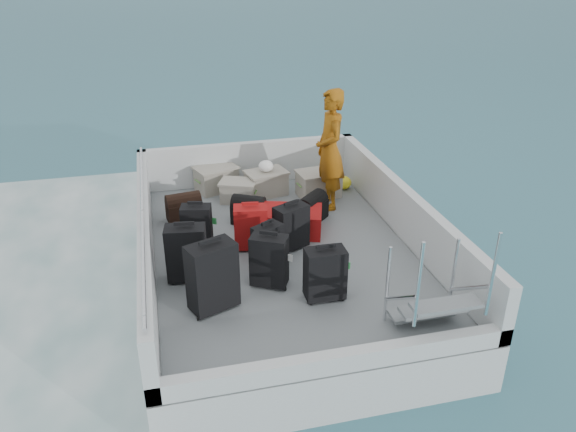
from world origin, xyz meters
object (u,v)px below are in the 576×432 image
suitcase_0 (212,277)px  suitcase_4 (268,246)px  crate_0 (216,179)px  suitcase_5 (251,228)px  suitcase_8 (290,221)px  suitcase_1 (187,254)px  crate_2 (266,184)px  passenger (330,150)px  suitcase_3 (269,261)px  suitcase_7 (291,227)px  crate_1 (239,192)px  suitcase_2 (197,226)px  suitcase_6 (325,274)px  crate_3 (319,185)px

suitcase_0 → suitcase_4: 1.09m
crate_0 → suitcase_5: bearing=-84.4°
suitcase_8 → suitcase_1: bearing=139.8°
crate_2 → passenger: (0.84, -0.67, 0.73)m
suitcase_3 → suitcase_4: (0.08, 0.45, -0.04)m
suitcase_4 → suitcase_5: size_ratio=0.93×
suitcase_7 → passenger: (0.88, 1.17, 0.60)m
suitcase_0 → suitcase_5: bearing=40.7°
suitcase_1 → crate_1: bearing=74.3°
passenger → suitcase_5: bearing=-53.0°
suitcase_1 → suitcase_4: size_ratio=1.26×
suitcase_5 → crate_0: (-0.20, 2.08, -0.11)m
suitcase_2 → suitcase_0: bearing=-76.2°
crate_0 → suitcase_4: bearing=-82.7°
suitcase_5 → suitcase_7: bearing=-4.7°
suitcase_1 → suitcase_6: size_ratio=1.13×
suitcase_4 → crate_2: size_ratio=0.92×
suitcase_0 → suitcase_3: bearing=2.4°
crate_0 → passenger: size_ratio=0.34×
suitcase_3 → suitcase_8: (0.57, 1.27, -0.15)m
suitcase_1 → suitcase_8: 1.77m
suitcase_1 → suitcase_3: bearing=-12.3°
suitcase_6 → suitcase_0: bearing=176.2°
suitcase_3 → suitcase_5: 0.94m
suitcase_4 → crate_2: 2.26m
crate_3 → suitcase_6: bearing=-105.1°
suitcase_7 → crate_3: size_ratio=0.96×
crate_3 → crate_1: bearing=176.3°
suitcase_3 → suitcase_4: 0.45m
crate_1 → suitcase_1: bearing=-114.1°
suitcase_5 → suitcase_7: suitcase_7 is taller
suitcase_3 → suitcase_2: bearing=148.2°
suitcase_0 → suitcase_4: size_ratio=1.43×
suitcase_3 → suitcase_1: bearing=-173.8°
crate_2 → suitcase_5: bearing=-108.1°
suitcase_4 → suitcase_7: bearing=12.8°
suitcase_5 → crate_2: size_ratio=1.00×
suitcase_3 → suitcase_5: suitcase_3 is taller
suitcase_8 → suitcase_5: bearing=136.2°
crate_0 → crate_2: bearing=-25.2°
suitcase_2 → suitcase_1: bearing=-90.5°
suitcase_7 → crate_1: suitcase_7 is taller
suitcase_0 → crate_0: size_ratio=1.28×
suitcase_8 → suitcase_4: bearing=167.2°
passenger → crate_2: bearing=-128.7°
suitcase_4 → crate_0: size_ratio=0.90×
suitcase_4 → suitcase_5: suitcase_5 is taller
suitcase_0 → suitcase_4: suitcase_0 is taller
suitcase_6 → crate_2: size_ratio=1.03×
suitcase_0 → crate_3: bearing=31.4°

